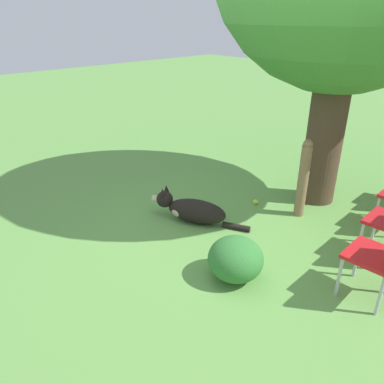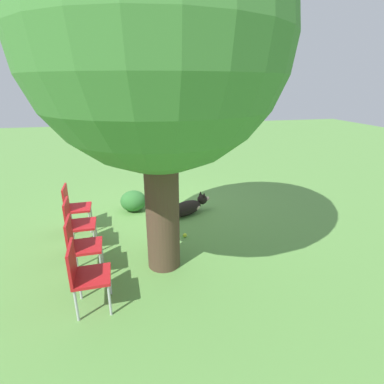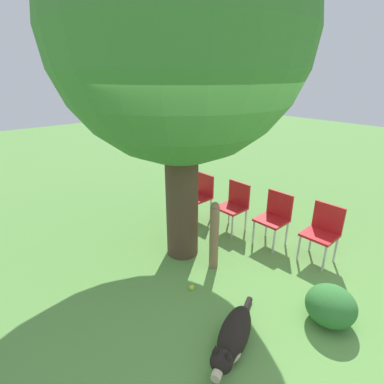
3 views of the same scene
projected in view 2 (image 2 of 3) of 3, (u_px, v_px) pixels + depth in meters
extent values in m
plane|color=#609947|center=(161.00, 221.00, 5.84)|extent=(30.00, 30.00, 0.00)
cylinder|color=#4C3828|center=(162.00, 196.00, 4.09)|extent=(0.47, 0.47, 2.17)
sphere|color=#427F38|center=(156.00, 38.00, 3.43)|extent=(3.15, 3.15, 3.15)
ellipsoid|color=black|center=(186.00, 208.00, 6.08)|extent=(0.79, 0.58, 0.30)
ellipsoid|color=#C6B293|center=(194.00, 207.00, 6.20)|extent=(0.34, 0.33, 0.18)
sphere|color=black|center=(202.00, 199.00, 6.30)|extent=(0.28, 0.28, 0.21)
cylinder|color=#C6B293|center=(207.00, 199.00, 6.37)|extent=(0.12, 0.12, 0.09)
cone|color=black|center=(201.00, 193.00, 6.30)|extent=(0.07, 0.07, 0.09)
cone|color=black|center=(204.00, 195.00, 6.21)|extent=(0.07, 0.07, 0.09)
cylinder|color=black|center=(165.00, 220.00, 5.82)|extent=(0.33, 0.21, 0.07)
cylinder|color=#846647|center=(153.00, 220.00, 4.82)|extent=(0.13, 0.13, 0.93)
sphere|color=#846647|center=(151.00, 192.00, 4.65)|extent=(0.11, 0.11, 0.11)
cube|color=red|center=(79.00, 208.00, 5.38)|extent=(0.43, 0.45, 0.04)
cube|color=red|center=(65.00, 197.00, 5.26)|extent=(0.04, 0.44, 0.40)
cylinder|color=#B7B7BC|center=(91.00, 214.00, 5.67)|extent=(0.03, 0.03, 0.41)
cylinder|color=#B7B7BC|center=(90.00, 222.00, 5.33)|extent=(0.03, 0.03, 0.41)
cylinder|color=#B7B7BC|center=(71.00, 216.00, 5.59)|extent=(0.03, 0.03, 0.41)
cylinder|color=#B7B7BC|center=(68.00, 225.00, 5.24)|extent=(0.03, 0.03, 0.41)
cube|color=red|center=(82.00, 224.00, 4.75)|extent=(0.43, 0.45, 0.04)
cube|color=red|center=(67.00, 213.00, 4.63)|extent=(0.04, 0.44, 0.40)
cylinder|color=#B7B7BC|center=(96.00, 230.00, 5.04)|extent=(0.03, 0.03, 0.41)
cylinder|color=#B7B7BC|center=(95.00, 241.00, 4.69)|extent=(0.03, 0.03, 0.41)
cylinder|color=#B7B7BC|center=(73.00, 233.00, 4.95)|extent=(0.03, 0.03, 0.41)
cylinder|color=#B7B7BC|center=(70.00, 244.00, 4.61)|extent=(0.03, 0.03, 0.41)
cube|color=red|center=(86.00, 246.00, 4.11)|extent=(0.43, 0.45, 0.04)
cube|color=red|center=(69.00, 234.00, 3.99)|extent=(0.04, 0.44, 0.40)
cylinder|color=#B7B7BC|center=(102.00, 252.00, 4.40)|extent=(0.03, 0.03, 0.41)
cylinder|color=#B7B7BC|center=(101.00, 266.00, 4.05)|extent=(0.03, 0.03, 0.41)
cylinder|color=#B7B7BC|center=(76.00, 255.00, 4.32)|extent=(0.03, 0.03, 0.41)
cylinder|color=#B7B7BC|center=(73.00, 270.00, 3.97)|extent=(0.03, 0.03, 0.41)
cube|color=red|center=(92.00, 276.00, 3.47)|extent=(0.43, 0.45, 0.04)
cube|color=red|center=(72.00, 262.00, 3.35)|extent=(0.04, 0.44, 0.40)
cylinder|color=#B7B7BC|center=(110.00, 280.00, 3.76)|extent=(0.03, 0.03, 0.41)
cylinder|color=#B7B7BC|center=(110.00, 300.00, 3.42)|extent=(0.03, 0.03, 0.41)
cylinder|color=#B7B7BC|center=(80.00, 285.00, 3.68)|extent=(0.03, 0.03, 0.41)
cylinder|color=#B7B7BC|center=(76.00, 306.00, 3.33)|extent=(0.03, 0.03, 0.41)
sphere|color=#CCE033|center=(185.00, 235.00, 5.24)|extent=(0.07, 0.07, 0.07)
ellipsoid|color=#337533|center=(133.00, 201.00, 6.28)|extent=(0.54, 0.54, 0.43)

